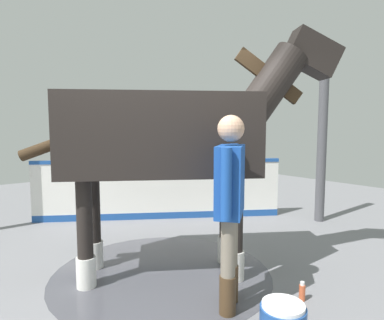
# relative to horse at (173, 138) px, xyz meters

# --- Properties ---
(ground_plane) EXTENTS (16.00, 16.00, 0.02)m
(ground_plane) POSITION_rel_horse_xyz_m (0.51, 0.17, -1.56)
(ground_plane) COLOR gray
(wet_patch) EXTENTS (2.47, 2.47, 0.00)m
(wet_patch) POSITION_rel_horse_xyz_m (0.12, -0.07, -1.54)
(wet_patch) COLOR #4C4C54
(wet_patch) RESTS_ON ground
(barrier_wall) EXTENTS (3.79, 2.44, 1.08)m
(barrier_wall) POSITION_rel_horse_xyz_m (-1.10, -2.00, -1.05)
(barrier_wall) COLOR white
(barrier_wall) RESTS_ON ground
(roof_post_near) EXTENTS (0.16, 0.16, 2.61)m
(roof_post_near) POSITION_rel_horse_xyz_m (-3.25, -0.11, -0.24)
(roof_post_near) COLOR #4C4C51
(roof_post_near) RESTS_ON ground
(horse) EXTENTS (3.07, 2.12, 2.76)m
(horse) POSITION_rel_horse_xyz_m (0.00, 0.00, 0.00)
(horse) COLOR black
(horse) RESTS_ON ground
(handler) EXTENTS (0.57, 0.49, 1.77)m
(handler) POSITION_rel_horse_xyz_m (0.03, 0.91, -0.51)
(handler) COLOR #47331E
(handler) RESTS_ON ground
(bottle_spray) EXTENTS (0.06, 0.06, 0.19)m
(bottle_spray) POSITION_rel_horse_xyz_m (-0.60, 1.27, -1.46)
(bottle_spray) COLOR #CC5933
(bottle_spray) RESTS_ON ground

